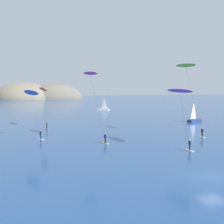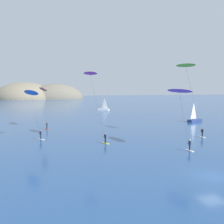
{
  "view_description": "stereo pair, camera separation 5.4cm",
  "coord_description": "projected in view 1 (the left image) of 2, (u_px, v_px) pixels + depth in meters",
  "views": [
    {
      "loc": [
        -17.54,
        -24.46,
        9.16
      ],
      "look_at": [
        -4.38,
        23.21,
        4.87
      ],
      "focal_mm": 45.0,
      "sensor_mm": 36.0,
      "label": 1
    },
    {
      "loc": [
        -17.49,
        -24.48,
        9.16
      ],
      "look_at": [
        -4.38,
        23.21,
        4.87
      ],
      "focal_mm": 45.0,
      "sensor_mm": 36.0,
      "label": 2
    }
  ],
  "objects": [
    {
      "name": "ground_plane",
      "position": [
        213.0,
        177.0,
        28.93
      ],
      "size": [
        600.0,
        600.0,
        0.0
      ],
      "primitive_type": "plane",
      "color": "navy"
    },
    {
      "name": "headland_island",
      "position": [
        34.0,
        99.0,
        230.06
      ],
      "size": [
        72.01,
        51.8,
        27.36
      ],
      "color": "#6B6656",
      "rests_on": "ground"
    },
    {
      "name": "sailboat_near",
      "position": [
        195.0,
        119.0,
        75.47
      ],
      "size": [
        5.8,
        3.29,
        5.7
      ],
      "color": "navy",
      "rests_on": "ground"
    },
    {
      "name": "sailboat_far",
      "position": [
        102.0,
        109.0,
        113.57
      ],
      "size": [
        5.48,
        4.09,
        5.7
      ],
      "color": "white",
      "rests_on": "ground"
    },
    {
      "name": "kitesurfer_blue",
      "position": [
        32.0,
        96.0,
        50.8
      ],
      "size": [
        3.87,
        5.55,
        8.82
      ],
      "color": "silver",
      "rests_on": "ground"
    },
    {
      "name": "kitesurfer_red",
      "position": [
        43.0,
        91.0,
        64.52
      ],
      "size": [
        2.36,
        8.0,
        9.32
      ],
      "color": "red",
      "rests_on": "ground"
    },
    {
      "name": "kitesurfer_lime",
      "position": [
        187.0,
        71.0,
        54.32
      ],
      "size": [
        3.03,
        7.48,
        13.88
      ],
      "color": "silver",
      "rests_on": "ground"
    },
    {
      "name": "kitesurfer_purple",
      "position": [
        180.0,
        94.0,
        42.42
      ],
      "size": [
        2.21,
        6.58,
        9.06
      ],
      "color": "silver",
      "rests_on": "ground"
    },
    {
      "name": "kitesurfer_magenta",
      "position": [
        91.0,
        79.0,
        49.36
      ],
      "size": [
        3.27,
        8.36,
        12.05
      ],
      "color": "yellow",
      "rests_on": "ground"
    }
  ]
}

